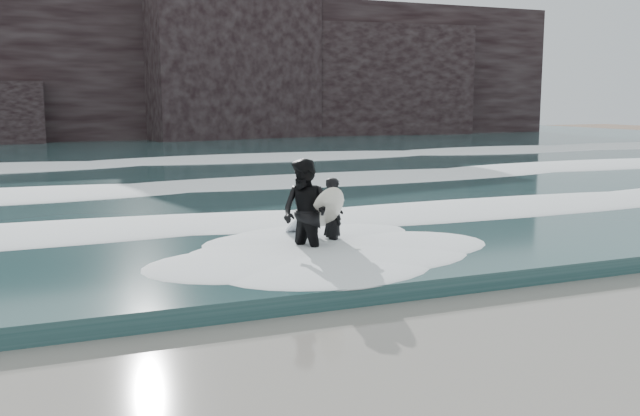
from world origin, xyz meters
The scene contains 8 objects.
ground centered at (0.00, 0.00, 0.00)m, with size 120.00×120.00×0.00m, color #836147.
sea centered at (0.00, 29.00, 0.15)m, with size 90.00×52.00×0.30m, color #234446.
headland centered at (0.00, 46.00, 5.00)m, with size 70.00×9.00×10.00m, color black.
foam_near centered at (0.00, 9.00, 0.40)m, with size 60.00×3.20×0.20m, color white.
foam_mid centered at (0.00, 16.00, 0.42)m, with size 60.00×4.00×0.24m, color white.
foam_far centered at (0.00, 25.00, 0.45)m, with size 60.00×4.80×0.30m, color white.
surfer_left centered at (0.97, 6.29, 0.76)m, with size 1.04×2.16×1.51m.
surfer_right centered at (0.33, 5.66, 0.97)m, with size 1.48×1.92×1.94m.
Camera 1 is at (-4.23, -5.92, 2.98)m, focal length 40.00 mm.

